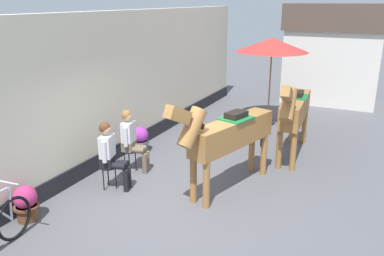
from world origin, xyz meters
The scene contains 10 objects.
ground_plane centered at (0.00, 3.00, 0.00)m, with size 40.00×40.00×0.00m, color #56565B.
pub_facade_wall centered at (-2.55, 1.50, 1.54)m, with size 0.34×14.00×3.40m.
distant_cottage centered at (1.40, 9.44, 1.80)m, with size 3.40×2.60×3.50m.
seated_visitor_near centered at (-1.54, -0.13, 0.78)m, with size 0.61×0.48×1.39m.
seated_visitor_far centered at (-1.66, 0.79, 0.78)m, with size 0.61×0.48×1.39m.
saddled_horse_near centered at (0.55, 0.83, 1.16)m, with size 1.10×2.92×2.06m.
saddled_horse_far centered at (1.33, 3.16, 1.16)m, with size 0.58×3.00×2.06m.
flower_planter_nearest centered at (-2.13, -1.75, 0.33)m, with size 0.43×0.43×0.64m.
flower_planter_farthest centered at (-2.13, 1.85, 0.33)m, with size 0.43×0.43×0.64m.
cafe_parasol centered at (0.10, 5.53, 2.36)m, with size 2.10×2.10×2.58m.
Camera 1 is at (3.03, -5.97, 3.63)m, focal length 37.13 mm.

